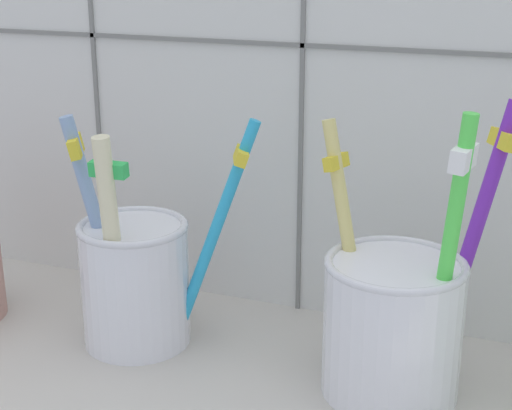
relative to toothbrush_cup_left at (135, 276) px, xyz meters
The scene contains 4 objects.
counter_slab 10.49cm from the toothbrush_cup_left, 15.86° to the right, with size 64.00×22.00×2.00cm, color #BCB7AD.
tile_wall_back 20.35cm from the toothbrush_cup_left, 48.52° to the left, with size 64.00×2.20×45.00cm.
toothbrush_cup_left is the anchor object (origin of this frame).
toothbrush_cup_right 17.12cm from the toothbrush_cup_left, ahead, with size 11.15×8.29×17.41cm.
Camera 1 is at (16.01, -38.64, 27.64)cm, focal length 55.11 mm.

